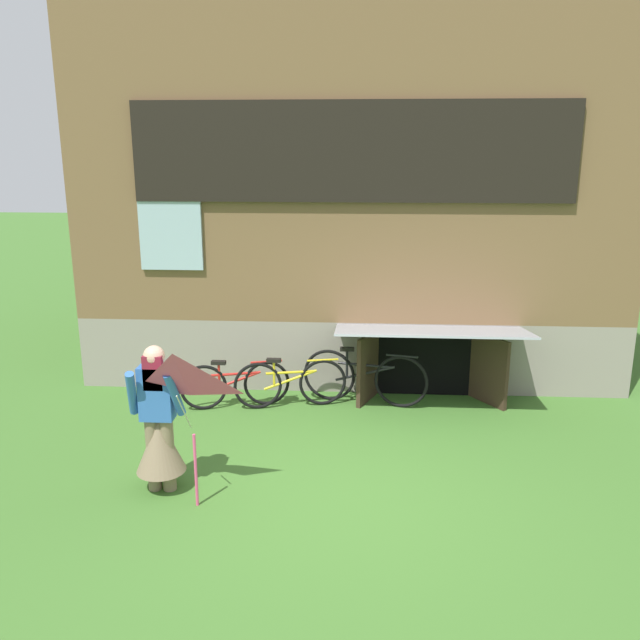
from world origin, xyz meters
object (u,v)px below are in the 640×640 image
at_px(bicycle_black, 364,377).
at_px(bicycle_yellow, 290,383).
at_px(bicycle_red, 235,384).
at_px(kite, 175,392).
at_px(person, 159,431).

distance_m(bicycle_black, bicycle_yellow, 1.05).
height_order(bicycle_yellow, bicycle_red, bicycle_yellow).
relative_size(kite, bicycle_black, 0.91).
relative_size(kite, bicycle_red, 1.09).
xyz_separation_m(person, bicycle_black, (2.15, 2.56, -0.28)).
bearing_deg(bicycle_yellow, bicycle_red, 172.39).
height_order(kite, bicycle_black, kite).
distance_m(kite, bicycle_red, 2.94).
bearing_deg(kite, bicycle_red, 89.75).
bearing_deg(bicycle_black, bicycle_red, -160.10).
bearing_deg(bicycle_red, kite, -105.34).
relative_size(person, bicycle_yellow, 1.03).
xyz_separation_m(person, kite, (0.34, -0.47, 0.63)).
xyz_separation_m(person, bicycle_yellow, (1.12, 2.38, -0.32)).
bearing_deg(bicycle_red, bicycle_yellow, -10.14).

